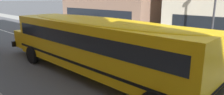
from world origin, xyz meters
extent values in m
plane|color=#4C4C4F|center=(0.00, 0.00, 0.00)|extent=(400.00, 400.00, 0.00)
cube|color=gray|center=(0.00, 7.62, 0.01)|extent=(120.00, 3.00, 0.01)
cube|color=silver|center=(0.00, 0.00, 0.00)|extent=(110.00, 0.16, 0.01)
cube|color=yellow|center=(-1.50, -1.89, 1.69)|extent=(11.65, 2.73, 2.33)
cube|color=yellow|center=(-8.16, -1.94, 1.11)|extent=(1.71, 2.23, 1.16)
cube|color=black|center=(-9.00, -1.94, 0.72)|extent=(0.23, 2.64, 0.38)
cube|color=black|center=(-1.50, -1.89, 2.11)|extent=(10.95, 2.76, 0.68)
cube|color=black|center=(-1.50, -1.89, 1.00)|extent=(11.67, 2.76, 0.13)
ellipsoid|color=yellow|center=(-1.50, -1.89, 2.85)|extent=(11.18, 2.51, 0.38)
cylinder|color=red|center=(-5.23, -0.40, 1.58)|extent=(0.47, 0.47, 0.03)
cylinder|color=black|center=(-5.91, -3.24, 0.53)|extent=(1.06, 0.30, 1.06)
cylinder|color=black|center=(-5.93, -0.60, 0.53)|extent=(1.06, 0.30, 1.06)
cylinder|color=black|center=(2.91, -0.53, 0.53)|extent=(1.06, 0.30, 1.06)
cube|color=gray|center=(-17.36, 4.88, 0.65)|extent=(3.96, 1.85, 0.70)
cube|color=black|center=(-17.51, 4.88, 1.32)|extent=(2.26, 1.64, 0.64)
cylinder|color=black|center=(-16.03, 5.68, 0.30)|extent=(0.61, 0.20, 0.60)
cylinder|color=black|center=(-16.10, 3.98, 0.30)|extent=(0.61, 0.20, 0.60)
cylinder|color=black|center=(-18.63, 5.78, 0.30)|extent=(0.61, 0.20, 0.60)
cylinder|color=black|center=(-18.70, 4.08, 0.30)|extent=(0.61, 0.20, 0.60)
cylinder|color=#38383D|center=(1.15, 6.92, 3.25)|extent=(0.14, 0.14, 6.50)
cube|color=black|center=(-14.17, 9.10, 1.92)|extent=(12.34, 0.04, 1.10)
camera|label=1|loc=(6.21, -8.62, 4.05)|focal=33.07mm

